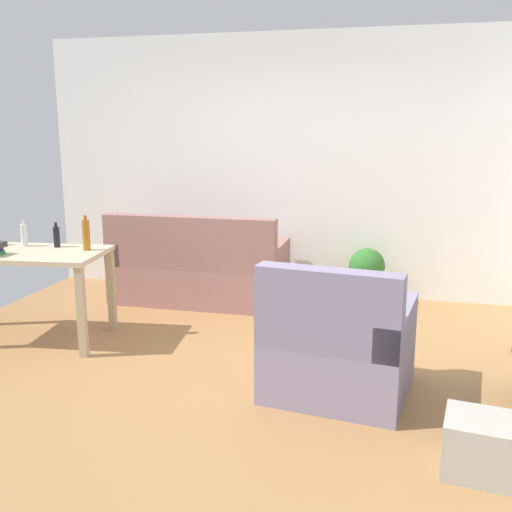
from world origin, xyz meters
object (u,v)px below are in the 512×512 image
desk (30,264)px  storage_box (493,448)px  bottle_amber (86,235)px  bottle_clear (24,235)px  bottle_dark (57,237)px  armchair (337,348)px  potted_plant (367,272)px  couch (199,272)px

desk → storage_box: bearing=-25.3°
storage_box → bottle_amber: bottle_amber is taller
storage_box → bottle_clear: (-3.60, 1.37, 0.71)m
bottle_clear → bottle_dark: (0.29, 0.04, -0.01)m
armchair → bottle_dark: (-2.44, 0.65, 0.53)m
bottle_amber → desk: bearing=-161.0°
potted_plant → bottle_dark: 2.97m
couch → bottle_clear: bearing=47.1°
couch → bottle_amber: (-0.53, -1.24, 0.58)m
potted_plant → storage_box: bearing=-74.7°
armchair → bottle_dark: bearing=-6.6°
potted_plant → storage_box: size_ratio=1.19×
bottle_dark → storage_box: bearing=-23.0°
desk → storage_box: size_ratio=2.64×
couch → armchair: same height
bottle_dark → couch: bearing=54.5°
couch → desk: (-0.97, -1.39, 0.34)m
desk → potted_plant: size_ratio=2.22×
armchair → couch: bearing=-40.6°
couch → bottle_dark: bearing=54.5°
bottle_amber → bottle_dark: bearing=169.5°
couch → storage_box: size_ratio=3.58×
armchair → bottle_clear: bearing=-4.4°
desk → bottle_dark: 0.32m
couch → desk: 1.73m
desk → armchair: bearing=-15.8°
bottle_clear → storage_box: bearing=-20.8°
desk → couch: bearing=48.9°
storage_box → potted_plant: bearing=105.3°
desk → bottle_dark: (0.13, 0.21, 0.20)m
armchair → bottle_clear: 2.85m
couch → bottle_dark: bottle_dark is taller
bottle_clear → bottle_dark: 0.29m
armchair → bottle_amber: 2.28m
potted_plant → bottle_amber: 2.75m
couch → desk: bearing=55.1°
storage_box → bottle_dark: bearing=157.0°
couch → bottle_amber: size_ratio=5.91×
couch → desk: size_ratio=1.36×
armchair → bottle_amber: size_ratio=3.47×
couch → potted_plant: size_ratio=3.02×
bottle_clear → bottle_dark: size_ratio=1.07×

